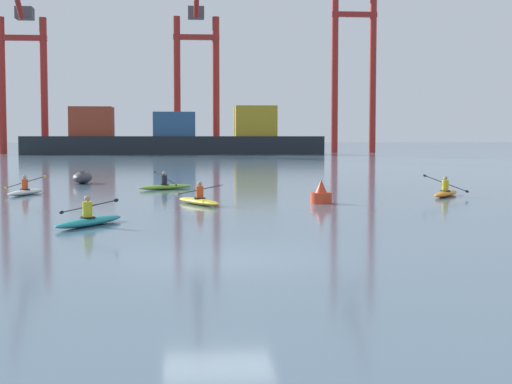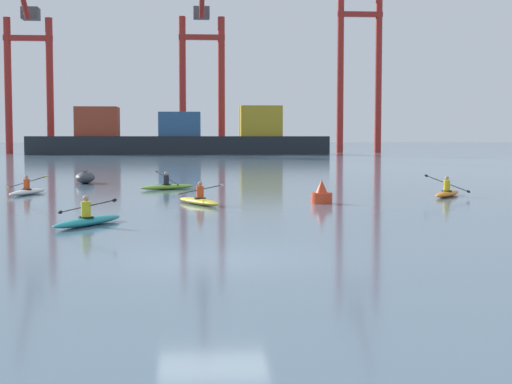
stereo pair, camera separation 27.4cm
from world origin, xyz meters
name	(u,v)px [view 1 (the left image)]	position (x,y,z in m)	size (l,w,h in m)	color
ground_plane	(218,260)	(0.00, 0.00, 0.00)	(800.00, 800.00, 0.00)	slate
container_barge	(175,138)	(-2.10, 109.50, 2.61)	(47.62, 8.13, 7.80)	#1E2328
gantry_crane_west	(22,58)	(-27.13, 115.32, 15.75)	(8.01, 17.43, 32.03)	maroon
gantry_crane_west_mid	(196,59)	(1.60, 118.00, 16.17)	(7.91, 16.38, 33.19)	maroon
gantry_crane_east_mid	(354,47)	(29.68, 120.60, 18.85)	(8.12, 16.33, 36.53)	maroon
capsized_dinghy	(83,178)	(-6.78, 29.96, 0.35)	(1.11, 2.60, 0.76)	#38383D
channel_buoy	(321,195)	(4.97, 14.70, 0.36)	(0.90, 0.90, 1.00)	red
kayak_white	(26,191)	(-8.32, 20.79, 0.17)	(2.15, 3.43, 0.97)	silver
kayak_lime	(166,186)	(-1.70, 24.04, 0.17)	(3.11, 2.47, 1.00)	#7ABC2D
kayak_yellow	(199,200)	(-0.14, 14.62, 0.17)	(2.07, 3.31, 0.95)	yellow
kayak_teal	(89,220)	(-3.71, 7.20, 0.17)	(2.16, 3.27, 0.95)	teal
kayak_orange	(446,193)	(11.45, 17.95, 0.17)	(2.37, 3.17, 1.03)	orange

